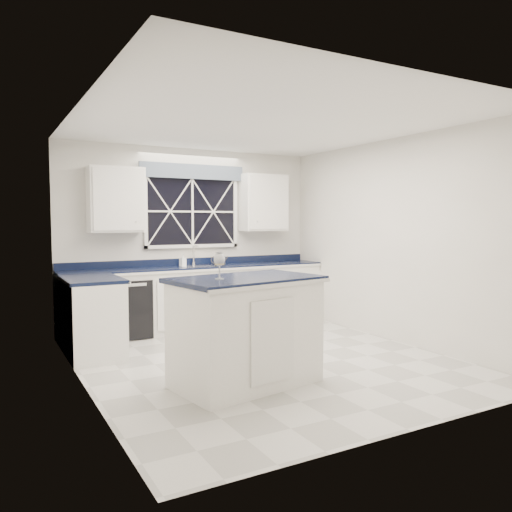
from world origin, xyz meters
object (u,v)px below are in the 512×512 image
soap_bottle (183,260)px  wine_glass (219,260)px  faucet (194,255)px  island (246,331)px  dishwasher (126,307)px  kettle (220,259)px

soap_bottle → wine_glass: bearing=-103.8°
faucet → soap_bottle: 0.22m
faucet → island: (-0.59, -2.80, -0.56)m
faucet → wine_glass: size_ratio=1.19×
dishwasher → faucet: size_ratio=2.72×
island → soap_bottle: size_ratio=8.87×
dishwasher → soap_bottle: size_ratio=4.70×
soap_bottle → kettle: bearing=-12.7°
faucet → island: size_ratio=0.20×
kettle → wine_glass: wine_glass is taller
island → kettle: (0.94, 2.62, 0.49)m
soap_bottle → faucet: bearing=13.4°
faucet → island: 2.91m
dishwasher → soap_bottle: bearing=9.2°
island → kettle: kettle is taller
dishwasher → soap_bottle: 1.10m
wine_glass → soap_bottle: wine_glass is taller
island → wine_glass: bearing=178.5°
dishwasher → kettle: 1.57m
dishwasher → soap_bottle: (0.90, 0.15, 0.62)m
wine_glass → soap_bottle: (0.69, 2.79, -0.21)m
dishwasher → island: 2.65m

